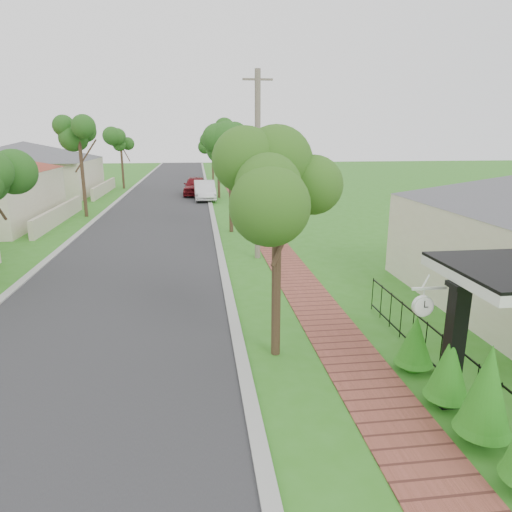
{
  "coord_description": "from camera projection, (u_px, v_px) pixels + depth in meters",
  "views": [
    {
      "loc": [
        -0.24,
        -8.48,
        5.17
      ],
      "look_at": [
        1.48,
        5.13,
        1.5
      ],
      "focal_mm": 32.0,
      "sensor_mm": 36.0,
      "label": 1
    }
  ],
  "objects": [
    {
      "name": "street_trees",
      "position": [
        161.0,
        143.0,
        33.7
      ],
      "size": [
        10.7,
        37.65,
        5.89
      ],
      "color": "#382619",
      "rests_on": "ground"
    },
    {
      "name": "sidewalk",
      "position": [
        254.0,
        218.0,
        29.06
      ],
      "size": [
        1.5,
        120.0,
        0.03
      ],
      "primitive_type": "cube",
      "color": "brown",
      "rests_on": "ground"
    },
    {
      "name": "hedge_row",
      "position": [
        471.0,
        386.0,
        8.08
      ],
      "size": [
        0.83,
        4.49,
        2.15
      ],
      "color": "#166915",
      "rests_on": "ground"
    },
    {
      "name": "kerb_right",
      "position": [
        213.0,
        219.0,
        28.74
      ],
      "size": [
        0.3,
        120.0,
        0.1
      ],
      "primitive_type": "cube",
      "color": "#9E9E99",
      "rests_on": "ground"
    },
    {
      "name": "porch_post",
      "position": [
        453.0,
        351.0,
        8.8
      ],
      "size": [
        0.48,
        0.48,
        2.52
      ],
      "color": "black",
      "rests_on": "ground"
    },
    {
      "name": "near_tree",
      "position": [
        277.0,
        186.0,
        10.06
      ],
      "size": [
        1.99,
        1.99,
        5.12
      ],
      "color": "#382619",
      "rests_on": "ground"
    },
    {
      "name": "parked_car_red",
      "position": [
        195.0,
        186.0,
        39.85
      ],
      "size": [
        2.21,
        4.86,
        1.62
      ],
      "primitive_type": "imported",
      "rotation": [
        0.0,
        0.0,
        -0.06
      ],
      "color": "maroon",
      "rests_on": "ground"
    },
    {
      "name": "far_house_grey",
      "position": [
        27.0,
        168.0,
        39.65
      ],
      "size": [
        15.56,
        15.56,
        4.6
      ],
      "color": "beige",
      "rests_on": "ground"
    },
    {
      "name": "station_clock",
      "position": [
        423.0,
        305.0,
        8.91
      ],
      "size": [
        0.7,
        0.13,
        0.6
      ],
      "color": "white",
      "rests_on": "ground"
    },
    {
      "name": "picket_fence",
      "position": [
        440.0,
        354.0,
        9.95
      ],
      "size": [
        0.03,
        8.02,
        1.0
      ],
      "color": "black",
      "rests_on": "ground"
    },
    {
      "name": "ground",
      "position": [
        216.0,
        391.0,
        9.49
      ],
      "size": [
        160.0,
        160.0,
        0.0
      ],
      "primitive_type": "plane",
      "color": "#30751B",
      "rests_on": "ground"
    },
    {
      "name": "kerb_left",
      "position": [
        94.0,
        222.0,
        27.85
      ],
      "size": [
        0.3,
        120.0,
        0.1
      ],
      "primitive_type": "cube",
      "color": "#9E9E99",
      "rests_on": "ground"
    },
    {
      "name": "utility_pole",
      "position": [
        258.0,
        167.0,
        18.74
      ],
      "size": [
        1.2,
        0.24,
        7.66
      ],
      "color": "slate",
      "rests_on": "ground"
    },
    {
      "name": "parked_car_white",
      "position": [
        205.0,
        190.0,
        36.95
      ],
      "size": [
        1.78,
        4.7,
        1.53
      ],
      "primitive_type": "imported",
      "rotation": [
        0.0,
        0.0,
        0.04
      ],
      "color": "white",
      "rests_on": "ground"
    },
    {
      "name": "road",
      "position": [
        154.0,
        220.0,
        28.3
      ],
      "size": [
        7.0,
        120.0,
        0.02
      ],
      "primitive_type": "cube",
      "color": "#28282B",
      "rests_on": "ground"
    }
  ]
}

